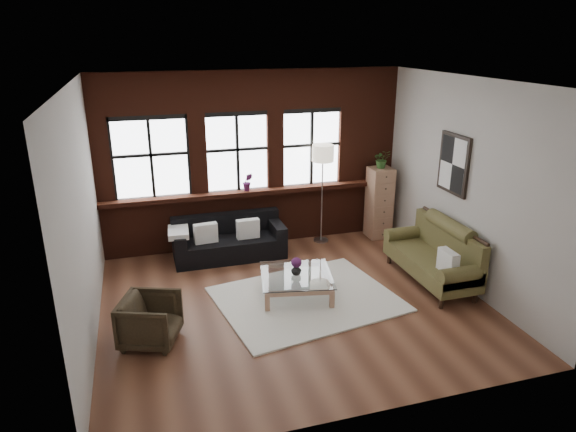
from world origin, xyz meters
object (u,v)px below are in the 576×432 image
object	(u,v)px
dark_sofa	(229,239)
vase	(296,269)
armchair	(150,320)
drawer_chest	(379,203)
vintage_settee	(431,253)
coffee_table	(296,285)
floor_lamp	(322,191)

from	to	relation	value
dark_sofa	vase	size ratio (longest dim) A/B	11.74
armchair	drawer_chest	world-z (taller)	drawer_chest
vase	vintage_settee	bearing A→B (deg)	-4.55
coffee_table	vase	world-z (taller)	vase
coffee_table	drawer_chest	distance (m)	2.98
coffee_table	vase	distance (m)	0.26
vintage_settee	coffee_table	size ratio (longest dim) A/B	1.78
dark_sofa	vase	xyz separation A→B (m)	(0.72, -1.69, 0.07)
armchair	coffee_table	world-z (taller)	armchair
armchair	coffee_table	bearing A→B (deg)	-51.81
coffee_table	floor_lamp	size ratio (longest dim) A/B	0.52
vintage_settee	armchair	xyz separation A→B (m)	(-4.36, -0.51, -0.18)
dark_sofa	vintage_settee	distance (m)	3.45
coffee_table	dark_sofa	bearing A→B (deg)	112.97
dark_sofa	coffee_table	distance (m)	1.85
armchair	drawer_chest	bearing A→B (deg)	-39.49
drawer_chest	floor_lamp	xyz separation A→B (m)	(-1.16, 0.08, 0.32)
vintage_settee	floor_lamp	distance (m)	2.42
vintage_settee	vase	xyz separation A→B (m)	(-2.19, 0.17, -0.08)
vase	drawer_chest	world-z (taller)	drawer_chest
dark_sofa	drawer_chest	bearing A→B (deg)	3.21
vintage_settee	vase	size ratio (longest dim) A/B	11.37
coffee_table	vase	bearing A→B (deg)	-135.00
armchair	drawer_chest	distance (m)	5.13
armchair	floor_lamp	size ratio (longest dim) A/B	0.35
drawer_chest	floor_lamp	size ratio (longest dim) A/B	0.68
vintage_settee	drawer_chest	distance (m)	2.04
vintage_settee	coffee_table	bearing A→B (deg)	175.45
dark_sofa	armchair	xyz separation A→B (m)	(-1.46, -2.38, -0.03)
dark_sofa	armchair	size ratio (longest dim) A/B	2.77
dark_sofa	drawer_chest	size ratio (longest dim) A/B	1.41
vase	floor_lamp	size ratio (longest dim) A/B	0.08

